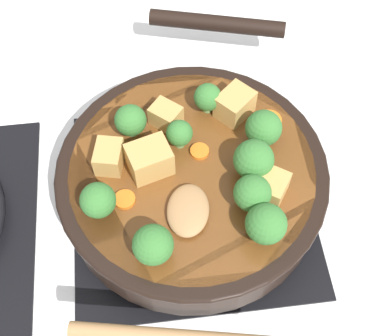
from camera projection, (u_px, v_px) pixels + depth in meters
name	position (u px, v px, depth m)	size (l,w,h in m)	color
ground_plane	(192.00, 202.00, 0.71)	(2.40, 2.40, 0.00)	white
front_burner_grate	(192.00, 197.00, 0.70)	(0.31, 0.31, 0.03)	black
skillet_pan	(192.00, 177.00, 0.66)	(0.45, 0.33, 0.06)	black
wooden_spoon	(182.00, 275.00, 0.56)	(0.21, 0.21, 0.02)	#A87A4C
tofu_cube_center_large	(166.00, 116.00, 0.66)	(0.04, 0.03, 0.03)	tan
tofu_cube_near_handle	(235.00, 104.00, 0.67)	(0.04, 0.04, 0.04)	tan
tofu_cube_east_chunk	(109.00, 157.00, 0.63)	(0.04, 0.03, 0.03)	tan
tofu_cube_west_chunk	(150.00, 159.00, 0.62)	(0.05, 0.04, 0.04)	tan
tofu_cube_back_piece	(272.00, 187.00, 0.61)	(0.04, 0.03, 0.03)	tan
broccoli_floret_near_spoon	(179.00, 134.00, 0.64)	(0.03, 0.03, 0.04)	#709956
broccoli_floret_center_top	(153.00, 245.00, 0.56)	(0.04, 0.04, 0.05)	#709956
broccoli_floret_east_rim	(264.00, 128.00, 0.64)	(0.04, 0.04, 0.05)	#709956
broccoli_floret_west_rim	(131.00, 121.00, 0.64)	(0.04, 0.04, 0.05)	#709956
broccoli_floret_north_edge	(208.00, 97.00, 0.66)	(0.04, 0.04, 0.04)	#709956
broccoli_floret_south_cluster	(254.00, 160.00, 0.61)	(0.05, 0.05, 0.05)	#709956
broccoli_floret_mid_floret	(252.00, 193.00, 0.59)	(0.04, 0.04, 0.05)	#709956
broccoli_floret_small_inner	(266.00, 224.00, 0.57)	(0.05, 0.05, 0.05)	#709956
broccoli_floret_tall_stem	(98.00, 201.00, 0.59)	(0.04, 0.04, 0.05)	#709956
carrot_slice_orange_thin	(200.00, 151.00, 0.65)	(0.02, 0.02, 0.01)	orange
carrot_slice_near_center	(269.00, 120.00, 0.67)	(0.03, 0.03, 0.01)	orange
carrot_slice_edge_slice	(125.00, 199.00, 0.61)	(0.02, 0.02, 0.01)	orange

